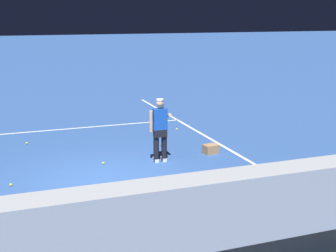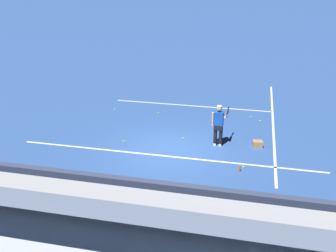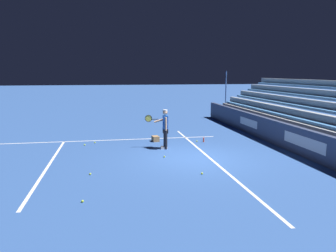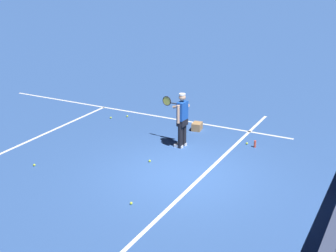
{
  "view_description": "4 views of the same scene",
  "coord_description": "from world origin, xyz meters",
  "px_view_note": "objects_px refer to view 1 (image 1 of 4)",
  "views": [
    {
      "loc": [
        -2.11,
        -10.44,
        3.89
      ],
      "look_at": [
        1.8,
        0.22,
        1.15
      ],
      "focal_mm": 50.0,
      "sensor_mm": 36.0,
      "label": 1
    },
    {
      "loc": [
        3.1,
        -13.77,
        6.88
      ],
      "look_at": [
        -0.21,
        0.76,
        0.74
      ],
      "focal_mm": 42.0,
      "sensor_mm": 36.0,
      "label": 2
    },
    {
      "loc": [
        -11.96,
        3.28,
        3.28
      ],
      "look_at": [
        0.62,
        1.03,
        1.2
      ],
      "focal_mm": 35.0,
      "sensor_mm": 36.0,
      "label": 3
    },
    {
      "loc": [
        -10.33,
        -5.01,
        5.48
      ],
      "look_at": [
        1.76,
        1.38,
        0.63
      ],
      "focal_mm": 50.0,
      "sensor_mm": 36.0,
      "label": 4
    }
  ],
  "objects_px": {
    "ball_box_cardboard": "(211,149)",
    "tennis_ball_far_right": "(161,128)",
    "tennis_ball_toward_net": "(177,129)",
    "tennis_ball_by_box": "(103,163)",
    "tennis_player": "(160,129)",
    "tennis_ball_near_player": "(27,143)",
    "water_bottle": "(228,177)",
    "tennis_ball_far_left": "(11,185)",
    "tennis_ball_on_baseline": "(227,176)"
  },
  "relations": [
    {
      "from": "ball_box_cardboard",
      "to": "tennis_ball_far_right",
      "type": "xyz_separation_m",
      "value": [
        -0.36,
        3.31,
        -0.1
      ]
    },
    {
      "from": "tennis_ball_far_left",
      "to": "ball_box_cardboard",
      "type": "bearing_deg",
      "value": 8.03
    },
    {
      "from": "tennis_ball_by_box",
      "to": "water_bottle",
      "type": "distance_m",
      "value": 3.42
    },
    {
      "from": "ball_box_cardboard",
      "to": "tennis_ball_near_player",
      "type": "bearing_deg",
      "value": 149.86
    },
    {
      "from": "ball_box_cardboard",
      "to": "tennis_ball_by_box",
      "type": "distance_m",
      "value": 3.1
    },
    {
      "from": "tennis_player",
      "to": "water_bottle",
      "type": "xyz_separation_m",
      "value": [
        1.0,
        -2.05,
        -0.78
      ]
    },
    {
      "from": "tennis_ball_by_box",
      "to": "tennis_player",
      "type": "bearing_deg",
      "value": -10.21
    },
    {
      "from": "tennis_ball_far_right",
      "to": "tennis_ball_far_left",
      "type": "height_order",
      "value": "same"
    },
    {
      "from": "tennis_player",
      "to": "tennis_ball_far_right",
      "type": "xyz_separation_m",
      "value": [
        1.23,
        3.5,
        -0.86
      ]
    },
    {
      "from": "tennis_ball_on_baseline",
      "to": "tennis_ball_by_box",
      "type": "xyz_separation_m",
      "value": [
        -2.63,
        2.03,
        0.0
      ]
    },
    {
      "from": "ball_box_cardboard",
      "to": "tennis_player",
      "type": "bearing_deg",
      "value": -173.21
    },
    {
      "from": "tennis_ball_far_left",
      "to": "water_bottle",
      "type": "relative_size",
      "value": 0.3
    },
    {
      "from": "tennis_ball_far_right",
      "to": "tennis_ball_on_baseline",
      "type": "relative_size",
      "value": 1.0
    },
    {
      "from": "water_bottle",
      "to": "tennis_ball_toward_net",
      "type": "bearing_deg",
      "value": 82.51
    },
    {
      "from": "tennis_ball_far_right",
      "to": "tennis_ball_by_box",
      "type": "xyz_separation_m",
      "value": [
        -2.74,
        -3.23,
        0.0
      ]
    },
    {
      "from": "tennis_ball_toward_net",
      "to": "tennis_ball_far_right",
      "type": "bearing_deg",
      "value": 134.98
    },
    {
      "from": "tennis_ball_on_baseline",
      "to": "tennis_player",
      "type": "bearing_deg",
      "value": 122.5
    },
    {
      "from": "tennis_ball_toward_net",
      "to": "tennis_ball_by_box",
      "type": "bearing_deg",
      "value": -138.67
    },
    {
      "from": "tennis_ball_by_box",
      "to": "water_bottle",
      "type": "xyz_separation_m",
      "value": [
        2.5,
        -2.33,
        0.08
      ]
    },
    {
      "from": "tennis_ball_toward_net",
      "to": "tennis_ball_near_player",
      "type": "xyz_separation_m",
      "value": [
        -4.95,
        -0.05,
        0.0
      ]
    },
    {
      "from": "ball_box_cardboard",
      "to": "tennis_ball_far_left",
      "type": "relative_size",
      "value": 6.06
    },
    {
      "from": "ball_box_cardboard",
      "to": "tennis_ball_far_left",
      "type": "bearing_deg",
      "value": -171.97
    },
    {
      "from": "tennis_ball_far_right",
      "to": "tennis_ball_toward_net",
      "type": "height_order",
      "value": "same"
    },
    {
      "from": "tennis_ball_toward_net",
      "to": "tennis_ball_on_baseline",
      "type": "distance_m",
      "value": 4.85
    },
    {
      "from": "ball_box_cardboard",
      "to": "water_bottle",
      "type": "bearing_deg",
      "value": -104.82
    },
    {
      "from": "tennis_ball_near_player",
      "to": "water_bottle",
      "type": "height_order",
      "value": "water_bottle"
    },
    {
      "from": "tennis_ball_far_right",
      "to": "tennis_ball_far_left",
      "type": "relative_size",
      "value": 1.0
    },
    {
      "from": "ball_box_cardboard",
      "to": "tennis_ball_far_right",
      "type": "height_order",
      "value": "ball_box_cardboard"
    },
    {
      "from": "tennis_player",
      "to": "water_bottle",
      "type": "relative_size",
      "value": 7.8
    },
    {
      "from": "tennis_ball_on_baseline",
      "to": "tennis_ball_by_box",
      "type": "distance_m",
      "value": 3.32
    },
    {
      "from": "ball_box_cardboard",
      "to": "water_bottle",
      "type": "distance_m",
      "value": 2.32
    },
    {
      "from": "tennis_ball_toward_net",
      "to": "tennis_ball_far_left",
      "type": "distance_m",
      "value": 6.63
    },
    {
      "from": "tennis_ball_near_player",
      "to": "tennis_ball_far_left",
      "type": "relative_size",
      "value": 1.0
    },
    {
      "from": "tennis_ball_toward_net",
      "to": "water_bottle",
      "type": "xyz_separation_m",
      "value": [
        -0.67,
        -5.12,
        0.08
      ]
    },
    {
      "from": "tennis_ball_toward_net",
      "to": "tennis_ball_near_player",
      "type": "height_order",
      "value": "same"
    },
    {
      "from": "water_bottle",
      "to": "tennis_ball_far_right",
      "type": "bearing_deg",
      "value": 87.57
    },
    {
      "from": "water_bottle",
      "to": "tennis_player",
      "type": "bearing_deg",
      "value": 115.89
    },
    {
      "from": "tennis_player",
      "to": "tennis_ball_far_left",
      "type": "xyz_separation_m",
      "value": [
        -3.87,
        -0.58,
        -0.86
      ]
    },
    {
      "from": "tennis_player",
      "to": "tennis_ball_on_baseline",
      "type": "height_order",
      "value": "tennis_player"
    },
    {
      "from": "tennis_ball_far_right",
      "to": "ball_box_cardboard",
      "type": "bearing_deg",
      "value": -83.85
    },
    {
      "from": "tennis_ball_by_box",
      "to": "tennis_ball_near_player",
      "type": "bearing_deg",
      "value": 122.8
    },
    {
      "from": "ball_box_cardboard",
      "to": "tennis_ball_near_player",
      "type": "relative_size",
      "value": 6.06
    },
    {
      "from": "tennis_ball_near_player",
      "to": "tennis_ball_on_baseline",
      "type": "xyz_separation_m",
      "value": [
        4.39,
        -4.77,
        0.0
      ]
    },
    {
      "from": "tennis_player",
      "to": "tennis_ball_far_right",
      "type": "height_order",
      "value": "tennis_player"
    },
    {
      "from": "tennis_player",
      "to": "tennis_ball_on_baseline",
      "type": "relative_size",
      "value": 25.98
    },
    {
      "from": "tennis_ball_far_right",
      "to": "tennis_ball_by_box",
      "type": "height_order",
      "value": "same"
    },
    {
      "from": "tennis_ball_near_player",
      "to": "tennis_ball_on_baseline",
      "type": "bearing_deg",
      "value": -47.35
    },
    {
      "from": "tennis_ball_far_right",
      "to": "tennis_player",
      "type": "bearing_deg",
      "value": -109.4
    },
    {
      "from": "tennis_ball_far_right",
      "to": "water_bottle",
      "type": "relative_size",
      "value": 0.3
    },
    {
      "from": "tennis_player",
      "to": "tennis_ball_near_player",
      "type": "relative_size",
      "value": 25.98
    }
  ]
}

